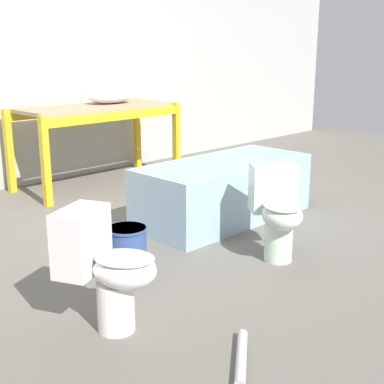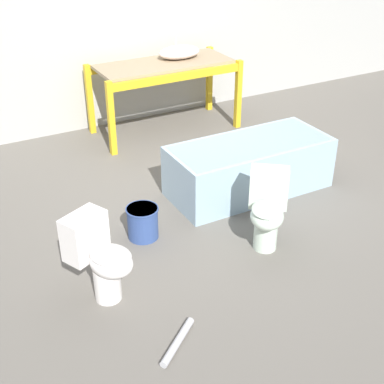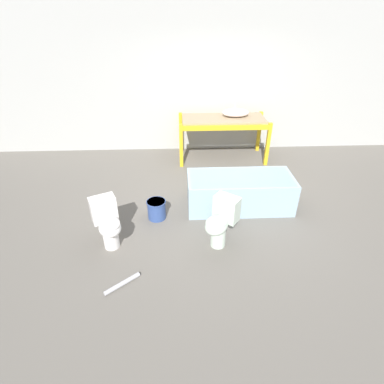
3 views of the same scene
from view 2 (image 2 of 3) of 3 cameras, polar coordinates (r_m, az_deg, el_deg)
ground_plane at (r=5.60m, az=2.99°, el=0.38°), size 12.00×12.00×0.00m
shelving_rack at (r=6.76m, az=-2.98°, el=12.56°), size 1.80×0.80×0.88m
sink_basin at (r=6.87m, az=-1.35°, el=14.70°), size 0.54×0.34×0.24m
bathtub_main at (r=5.46m, az=6.14°, el=3.05°), size 1.65×0.72×0.53m
toilet_near at (r=4.03m, az=-9.82°, el=-6.72°), size 0.50×0.61×0.67m
toilet_far at (r=4.59m, az=8.06°, el=-1.68°), size 0.56×0.60×0.67m
bucket_white at (r=4.77m, az=-5.28°, el=-3.19°), size 0.29×0.29×0.30m
loose_pipe at (r=3.81m, az=-1.54°, el=-15.67°), size 0.39×0.32×0.05m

